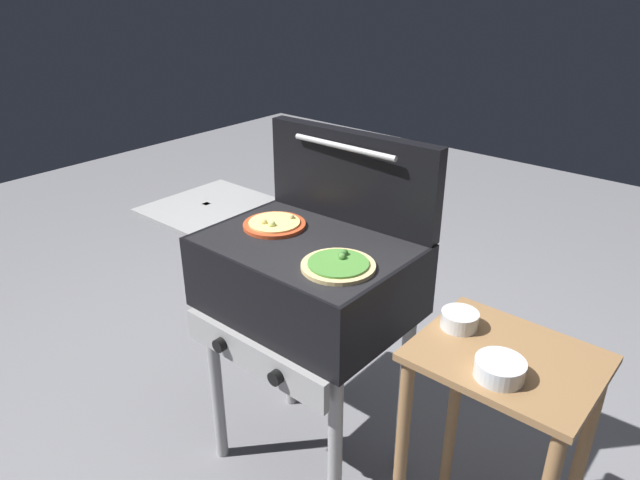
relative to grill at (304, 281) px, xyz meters
name	(u,v)px	position (x,y,z in m)	size (l,w,h in m)	color
ground_plane	(310,459)	(0.01, 0.00, -0.76)	(8.00, 8.00, 0.00)	gray
grill	(304,281)	(0.00, 0.00, 0.00)	(0.96, 0.53, 0.90)	black
grill_lid_open	(351,177)	(0.01, 0.22, 0.30)	(0.63, 0.09, 0.30)	black
pizza_veggie	(338,265)	(0.19, -0.07, 0.15)	(0.21, 0.21, 0.03)	#E0C17F
pizza_cheese	(274,224)	(-0.14, 0.02, 0.15)	(0.20, 0.20, 0.03)	#C64723
prep_table	(496,426)	(0.67, 0.00, -0.19)	(0.44, 0.36, 0.79)	olive
topping_bowl_near	(460,320)	(0.52, 0.04, 0.06)	(0.10, 0.10, 0.04)	silver
topping_bowl_far	(500,369)	(0.69, -0.09, 0.06)	(0.12, 0.12, 0.04)	silver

